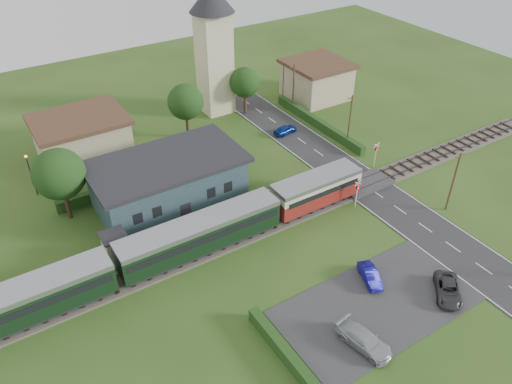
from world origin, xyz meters
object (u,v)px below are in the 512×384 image
car_on_road (285,130)px  car_park_dark (448,290)px  equipment_hut (115,245)px  church_tower (213,41)px  train (169,246)px  car_park_silver (364,340)px  crossing_signal_near (357,190)px  house_west (82,138)px  house_east (317,79)px  pedestrian_near (255,198)px  pedestrian_far (151,242)px  crossing_signal_far (376,151)px  station_building (168,181)px  car_park_blue (370,276)px

car_on_road → car_park_dark: size_ratio=0.78×
equipment_hut → church_tower: size_ratio=0.14×
train → car_park_silver: bearing=-62.1°
car_park_dark → crossing_signal_near: bearing=124.8°
car_on_road → crossing_signal_near: bearing=162.9°
house_west → house_east: 35.01m
pedestrian_near → church_tower: bearing=-119.3°
pedestrian_far → church_tower: bearing=-55.9°
crossing_signal_near → pedestrian_near: (-9.24, 5.45, -0.87)m
church_tower → crossing_signal_far: bearing=-70.0°
equipment_hut → house_east: size_ratio=0.29×
station_building → pedestrian_far: 8.26m
house_west → car_on_road: house_west is taller
pedestrian_far → crossing_signal_far: bearing=-105.9°
car_park_dark → pedestrian_near: 20.76m
crossing_signal_near → pedestrian_near: bearing=149.5°
car_park_silver → station_building: bearing=89.9°
equipment_hut → house_east: (38.00, 18.80, 1.05)m
car_park_blue → house_east: bearing=80.1°
church_tower → car_park_blue: 39.02m
pedestrian_near → pedestrian_far: bearing=-7.6°
train → house_east: 40.49m
car_park_blue → pedestrian_near: (-2.89, 14.54, 0.62)m
crossing_signal_far → car_park_silver: crossing_signal_far is taller
house_west → house_east: bearing=-1.6°
car_park_silver → pedestrian_far: bearing=106.2°
church_tower → pedestrian_near: church_tower is taller
church_tower → car_on_road: size_ratio=5.21×
crossing_signal_far → pedestrian_near: (-16.44, 0.65, -0.87)m
crossing_signal_near → car_park_silver: 18.33m
station_building → crossing_signal_near: 19.98m
station_building → house_west: 14.87m
pedestrian_near → crossing_signal_near: bearing=139.0°
equipment_hut → house_east: house_east is taller
equipment_hut → crossing_signal_far: bearing=-1.5°
station_building → car_park_dark: (14.50, -25.36, -2.01)m
crossing_signal_near → equipment_hut: bearing=167.1°
crossing_signal_near → crossing_signal_far: same height
crossing_signal_far → car_park_silver: bearing=-134.9°
crossing_signal_near → pedestrian_near: crossing_signal_near is taller
station_building → crossing_signal_far: (23.60, -6.60, -0.55)m
train → house_east: (33.99, 22.00, 0.62)m
crossing_signal_near → car_park_blue: (-6.35, -9.09, -1.49)m
church_tower → car_park_blue: bearing=-97.5°
car_park_blue → crossing_signal_near: bearing=76.0°
house_west → pedestrian_near: bearing=-58.6°
car_park_silver → church_tower: bearing=65.8°
train → car_park_blue: 18.21m
church_tower → house_east: size_ratio=2.00×
car_on_road → pedestrian_near: pedestrian_near is taller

